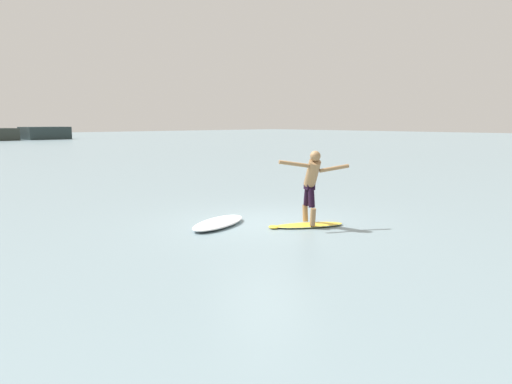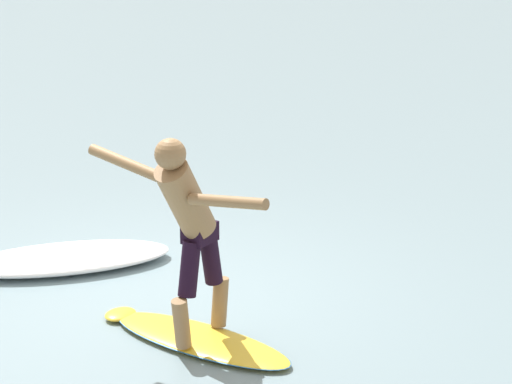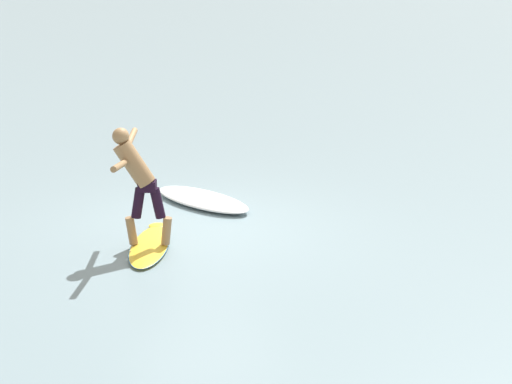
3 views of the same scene
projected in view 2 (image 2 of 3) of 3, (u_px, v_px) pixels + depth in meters
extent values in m
plane|color=gray|center=(169.00, 295.00, 11.01)|extent=(200.00, 200.00, 0.00)
ellipsoid|color=yellow|center=(201.00, 340.00, 10.03)|extent=(1.79, 1.32, 0.08)
ellipsoid|color=yellow|center=(120.00, 314.00, 10.51)|extent=(0.36, 0.38, 0.07)
ellipsoid|color=#2870B2|center=(201.00, 340.00, 10.03)|extent=(1.81, 1.34, 0.04)
cone|color=black|center=(273.00, 374.00, 9.67)|extent=(0.07, 0.07, 0.14)
cone|color=black|center=(271.00, 363.00, 9.85)|extent=(0.07, 0.07, 0.14)
cone|color=black|center=(249.00, 377.00, 9.62)|extent=(0.07, 0.07, 0.14)
cylinder|color=#946E47|center=(181.00, 323.00, 9.74)|extent=(0.20, 0.22, 0.43)
cylinder|color=black|center=(189.00, 269.00, 9.70)|extent=(0.24, 0.27, 0.47)
cylinder|color=#946E47|center=(220.00, 302.00, 10.15)|extent=(0.20, 0.22, 0.43)
cylinder|color=black|center=(211.00, 258.00, 9.92)|extent=(0.24, 0.27, 0.47)
cube|color=black|center=(200.00, 232.00, 9.72)|extent=(0.30, 0.32, 0.16)
cylinder|color=#946E47|center=(186.00, 199.00, 9.48)|extent=(0.53, 0.65, 0.73)
sphere|color=#946E47|center=(170.00, 154.00, 9.21)|extent=(0.25, 0.25, 0.25)
cylinder|color=#946E47|center=(228.00, 202.00, 9.08)|extent=(0.68, 0.45, 0.21)
cylinder|color=#946E47|center=(125.00, 163.00, 9.58)|extent=(0.68, 0.43, 0.20)
ellipsoid|color=white|center=(65.00, 258.00, 11.63)|extent=(2.18, 1.48, 0.17)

